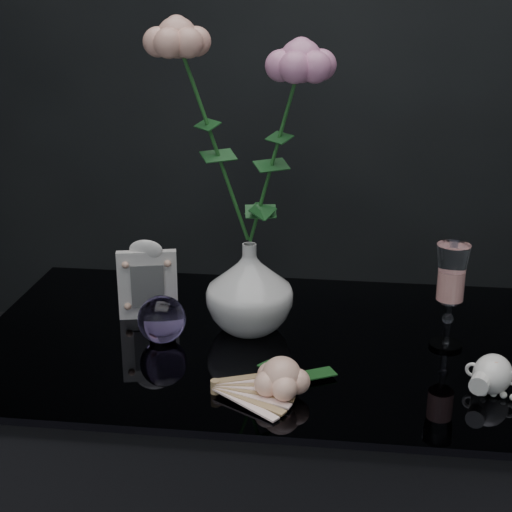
% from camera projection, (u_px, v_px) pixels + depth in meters
% --- Properties ---
extents(vase, '(0.20, 0.20, 0.16)m').
position_uv_depth(vase, '(249.00, 288.00, 1.33)').
color(vase, silver).
rests_on(vase, table).
extents(wine_glass, '(0.06, 0.06, 0.18)m').
position_uv_depth(wine_glass, '(450.00, 297.00, 1.26)').
color(wine_glass, white).
rests_on(wine_glass, table).
extents(picture_frame, '(0.12, 0.11, 0.15)m').
position_uv_depth(picture_frame, '(147.00, 279.00, 1.38)').
color(picture_frame, silver).
rests_on(picture_frame, table).
extents(paperweight, '(0.11, 0.11, 0.08)m').
position_uv_depth(paperweight, '(162.00, 319.00, 1.29)').
color(paperweight, '#A488DD').
rests_on(paperweight, table).
extents(paper_fan, '(0.27, 0.22, 0.02)m').
position_uv_depth(paper_fan, '(215.00, 385.00, 1.14)').
color(paper_fan, beige).
rests_on(paper_fan, table).
extents(loose_rose, '(0.14, 0.18, 0.06)m').
position_uv_depth(loose_rose, '(281.00, 377.00, 1.13)').
color(loose_rose, '#E7AE95').
rests_on(loose_rose, table).
extents(pearl_jar, '(0.25, 0.26, 0.06)m').
position_uv_depth(pearl_jar, '(493.00, 372.00, 1.14)').
color(pearl_jar, white).
rests_on(pearl_jar, table).
extents(roses, '(0.27, 0.12, 0.41)m').
position_uv_depth(roses, '(243.00, 124.00, 1.23)').
color(roses, '#DF9F8C').
rests_on(roses, vase).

